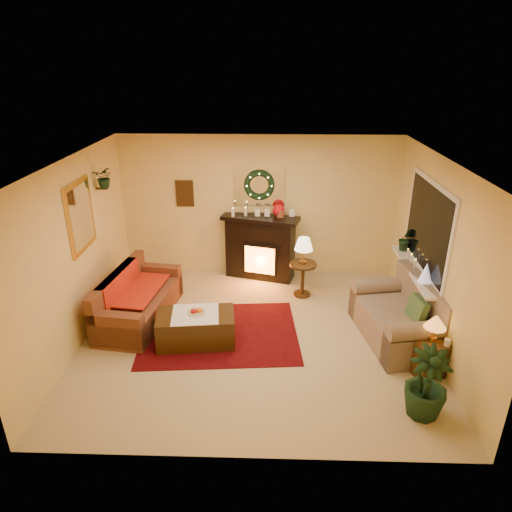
{
  "coord_description": "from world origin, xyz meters",
  "views": [
    {
      "loc": [
        0.19,
        -5.73,
        3.8
      ],
      "look_at": [
        0.0,
        0.35,
        1.15
      ],
      "focal_mm": 32.0,
      "sensor_mm": 36.0,
      "label": 1
    }
  ],
  "objects_px": {
    "sofa": "(139,295)",
    "side_table_round": "(303,278)",
    "end_table_square": "(428,355)",
    "fireplace": "(260,249)",
    "coffee_table": "(196,329)",
    "loveseat": "(398,313)"
  },
  "relations": [
    {
      "from": "coffee_table",
      "to": "sofa",
      "type": "bearing_deg",
      "value": 141.01
    },
    {
      "from": "loveseat",
      "to": "coffee_table",
      "type": "xyz_separation_m",
      "value": [
        -2.91,
        -0.19,
        -0.21
      ]
    },
    {
      "from": "sofa",
      "to": "side_table_round",
      "type": "height_order",
      "value": "sofa"
    },
    {
      "from": "fireplace",
      "to": "side_table_round",
      "type": "bearing_deg",
      "value": -28.27
    },
    {
      "from": "sofa",
      "to": "loveseat",
      "type": "height_order",
      "value": "loveseat"
    },
    {
      "from": "end_table_square",
      "to": "fireplace",
      "type": "bearing_deg",
      "value": 128.47
    },
    {
      "from": "loveseat",
      "to": "side_table_round",
      "type": "height_order",
      "value": "loveseat"
    },
    {
      "from": "fireplace",
      "to": "loveseat",
      "type": "distance_m",
      "value": 2.87
    },
    {
      "from": "loveseat",
      "to": "coffee_table",
      "type": "height_order",
      "value": "loveseat"
    },
    {
      "from": "loveseat",
      "to": "side_table_round",
      "type": "distance_m",
      "value": 1.83
    },
    {
      "from": "loveseat",
      "to": "side_table_round",
      "type": "xyz_separation_m",
      "value": [
        -1.29,
        1.3,
        -0.09
      ]
    },
    {
      "from": "side_table_round",
      "to": "end_table_square",
      "type": "distance_m",
      "value": 2.57
    },
    {
      "from": "fireplace",
      "to": "end_table_square",
      "type": "height_order",
      "value": "fireplace"
    },
    {
      "from": "side_table_round",
      "to": "fireplace",
      "type": "bearing_deg",
      "value": 135.94
    },
    {
      "from": "sofa",
      "to": "fireplace",
      "type": "bearing_deg",
      "value": 48.42
    },
    {
      "from": "sofa",
      "to": "loveseat",
      "type": "xyz_separation_m",
      "value": [
        3.89,
        -0.43,
        -0.01
      ]
    },
    {
      "from": "coffee_table",
      "to": "loveseat",
      "type": "bearing_deg",
      "value": -2.96
    },
    {
      "from": "side_table_round",
      "to": "coffee_table",
      "type": "bearing_deg",
      "value": -137.37
    },
    {
      "from": "sofa",
      "to": "side_table_round",
      "type": "xyz_separation_m",
      "value": [
        2.6,
        0.87,
        -0.1
      ]
    },
    {
      "from": "end_table_square",
      "to": "coffee_table",
      "type": "relative_size",
      "value": 0.44
    },
    {
      "from": "loveseat",
      "to": "coffee_table",
      "type": "relative_size",
      "value": 1.43
    },
    {
      "from": "sofa",
      "to": "end_table_square",
      "type": "bearing_deg",
      "value": -8.93
    }
  ]
}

